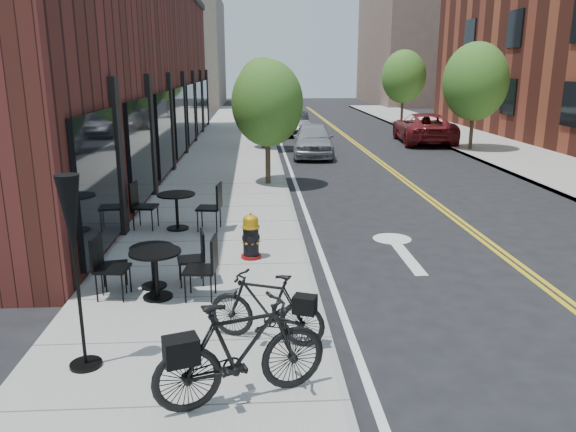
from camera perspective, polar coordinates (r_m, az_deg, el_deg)
name	(u,v)px	position (r m, az deg, el deg)	size (l,w,h in m)	color
ground	(319,301)	(9.26, 3.21, -8.59)	(120.00, 120.00, 0.00)	black
sidewalk_near	(225,179)	(18.81, -6.38, 3.72)	(4.00, 70.00, 0.12)	#9E9B93
sidewalk_far	(574,175)	(21.78, 27.07, 3.71)	(4.00, 70.00, 0.12)	#9E9B93
building_near	(109,72)	(23.09, -17.71, 13.79)	(5.00, 28.00, 7.00)	#3F1B14
bg_building_left	(180,52)	(56.87, -10.93, 16.02)	(8.00, 14.00, 10.00)	#726656
bg_building_right	(421,43)	(60.90, 13.35, 16.75)	(10.00, 16.00, 12.00)	brown
tree_near_a	(267,103)	(17.47, -2.11, 11.37)	(2.20, 2.20, 3.81)	#382B1E
tree_near_b	(263,89)	(25.45, -2.57, 12.74)	(2.30, 2.30, 3.98)	#382B1E
tree_near_c	(261,87)	(33.45, -2.80, 12.95)	(2.10, 2.10, 3.67)	#382B1E
tree_near_d	(259,79)	(41.44, -2.96, 13.69)	(2.40, 2.40, 4.11)	#382B1E
tree_far_b	(476,82)	(26.26, 18.51, 12.82)	(2.80, 2.80, 4.62)	#382B1E
tree_far_c	(404,77)	(37.68, 11.67, 13.69)	(2.80, 2.80, 4.62)	#382B1E
fire_hydrant	(251,237)	(10.76, -3.79, -2.12)	(0.45, 0.45, 0.89)	maroon
bicycle_left	(266,307)	(7.54, -2.25, -9.26)	(0.46, 1.62, 0.97)	black
bicycle_right	(242,351)	(6.27, -4.73, -13.50)	(0.56, 1.98, 1.19)	black
bistro_set_a	(153,261)	(9.59, -13.60, -4.45)	(1.73, 0.85, 0.91)	black
bistro_set_b	(156,267)	(9.12, -13.26, -5.11)	(1.91, 0.88, 1.02)	black
bistro_set_c	(177,206)	(12.86, -11.24, 1.00)	(2.02, 0.96, 1.07)	black
patio_umbrella	(72,232)	(6.95, -21.06, -1.56)	(0.39, 0.39, 2.40)	black
parked_car_a	(313,140)	(23.93, 2.55, 7.75)	(1.65, 4.11, 1.40)	gray
parked_car_b	(295,123)	(31.61, 0.68, 9.44)	(1.39, 3.97, 1.31)	black
parked_car_c	(286,117)	(33.25, -0.19, 10.00)	(2.29, 5.64, 1.64)	#9F9FA3
parked_car_far	(424,128)	(28.98, 13.62, 8.69)	(2.45, 5.31, 1.48)	maroon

